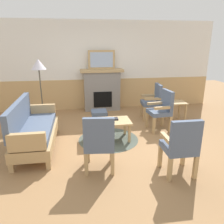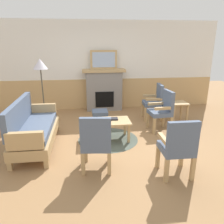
{
  "view_description": "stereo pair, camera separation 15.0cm",
  "coord_description": "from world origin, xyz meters",
  "px_view_note": "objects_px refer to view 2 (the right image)",
  "views": [
    {
      "loc": [
        -0.74,
        -4.29,
        2.06
      ],
      "look_at": [
        0.0,
        0.35,
        0.55
      ],
      "focal_mm": 34.93,
      "sensor_mm": 36.0,
      "label": 1
    },
    {
      "loc": [
        -0.59,
        -4.32,
        2.06
      ],
      "look_at": [
        0.0,
        0.35,
        0.55
      ],
      "focal_mm": 34.93,
      "sensor_mm": 36.0,
      "label": 2
    }
  ],
  "objects_px": {
    "couch": "(34,129)",
    "armchair_front_left": "(96,141)",
    "armchair_front_center": "(178,146)",
    "armchair_by_window_left": "(155,100)",
    "armchair_near_fireplace": "(163,109)",
    "framed_picture": "(104,60)",
    "book_on_table": "(114,119)",
    "footstool": "(100,113)",
    "floor_lamp_by_couch": "(40,68)",
    "side_table": "(178,107)",
    "fireplace": "(104,89)",
    "coffee_table": "(108,123)"
  },
  "relations": [
    {
      "from": "couch",
      "to": "armchair_front_center",
      "type": "distance_m",
      "value": 2.8
    },
    {
      "from": "fireplace",
      "to": "coffee_table",
      "type": "bearing_deg",
      "value": -93.07
    },
    {
      "from": "framed_picture",
      "to": "armchair_by_window_left",
      "type": "bearing_deg",
      "value": -39.03
    },
    {
      "from": "couch",
      "to": "side_table",
      "type": "relative_size",
      "value": 3.27
    },
    {
      "from": "footstool",
      "to": "fireplace",
      "type": "bearing_deg",
      "value": 79.77
    },
    {
      "from": "footstool",
      "to": "armchair_near_fireplace",
      "type": "xyz_separation_m",
      "value": [
        1.46,
        -0.63,
        0.25
      ]
    },
    {
      "from": "side_table",
      "to": "armchair_near_fireplace",
      "type": "bearing_deg",
      "value": -141.46
    },
    {
      "from": "footstool",
      "to": "armchair_by_window_left",
      "type": "bearing_deg",
      "value": 7.06
    },
    {
      "from": "footstool",
      "to": "floor_lamp_by_couch",
      "type": "xyz_separation_m",
      "value": [
        -1.43,
        0.18,
        1.17
      ]
    },
    {
      "from": "armchair_front_center",
      "to": "side_table",
      "type": "xyz_separation_m",
      "value": [
        1.04,
        2.38,
        -0.1
      ]
    },
    {
      "from": "fireplace",
      "to": "armchair_front_center",
      "type": "bearing_deg",
      "value": -77.94
    },
    {
      "from": "footstool",
      "to": "armchair_near_fireplace",
      "type": "distance_m",
      "value": 1.61
    },
    {
      "from": "armchair_by_window_left",
      "to": "side_table",
      "type": "relative_size",
      "value": 1.78
    },
    {
      "from": "framed_picture",
      "to": "armchair_by_window_left",
      "type": "height_order",
      "value": "framed_picture"
    },
    {
      "from": "armchair_near_fireplace",
      "to": "side_table",
      "type": "relative_size",
      "value": 1.78
    },
    {
      "from": "couch",
      "to": "armchair_front_left",
      "type": "relative_size",
      "value": 1.84
    },
    {
      "from": "floor_lamp_by_couch",
      "to": "footstool",
      "type": "bearing_deg",
      "value": -7.0
    },
    {
      "from": "fireplace",
      "to": "armchair_near_fireplace",
      "type": "relative_size",
      "value": 1.33
    },
    {
      "from": "couch",
      "to": "armchair_near_fireplace",
      "type": "bearing_deg",
      "value": 10.85
    },
    {
      "from": "couch",
      "to": "floor_lamp_by_couch",
      "type": "distance_m",
      "value": 1.72
    },
    {
      "from": "fireplace",
      "to": "couch",
      "type": "bearing_deg",
      "value": -124.06
    },
    {
      "from": "armchair_front_left",
      "to": "book_on_table",
      "type": "bearing_deg",
      "value": 70.31
    },
    {
      "from": "coffee_table",
      "to": "armchair_front_left",
      "type": "height_order",
      "value": "armchair_front_left"
    },
    {
      "from": "armchair_near_fireplace",
      "to": "armchair_front_left",
      "type": "relative_size",
      "value": 1.0
    },
    {
      "from": "fireplace",
      "to": "coffee_table",
      "type": "height_order",
      "value": "fireplace"
    },
    {
      "from": "armchair_front_left",
      "to": "armchair_front_center",
      "type": "height_order",
      "value": "same"
    },
    {
      "from": "fireplace",
      "to": "armchair_by_window_left",
      "type": "relative_size",
      "value": 1.33
    },
    {
      "from": "armchair_front_center",
      "to": "floor_lamp_by_couch",
      "type": "height_order",
      "value": "floor_lamp_by_couch"
    },
    {
      "from": "fireplace",
      "to": "armchair_front_left",
      "type": "distance_m",
      "value": 3.48
    },
    {
      "from": "fireplace",
      "to": "armchair_near_fireplace",
      "type": "distance_m",
      "value": 2.25
    },
    {
      "from": "armchair_front_left",
      "to": "side_table",
      "type": "relative_size",
      "value": 1.78
    },
    {
      "from": "framed_picture",
      "to": "footstool",
      "type": "xyz_separation_m",
      "value": [
        -0.23,
        -1.25,
        -1.28
      ]
    },
    {
      "from": "couch",
      "to": "side_table",
      "type": "xyz_separation_m",
      "value": [
        3.49,
        1.04,
        0.04
      ]
    },
    {
      "from": "book_on_table",
      "to": "footstool",
      "type": "relative_size",
      "value": 0.46
    },
    {
      "from": "couch",
      "to": "coffee_table",
      "type": "height_order",
      "value": "couch"
    },
    {
      "from": "armchair_near_fireplace",
      "to": "armchair_front_left",
      "type": "height_order",
      "value": "same"
    },
    {
      "from": "armchair_front_center",
      "to": "armchair_by_window_left",
      "type": "bearing_deg",
      "value": 79.6
    },
    {
      "from": "armchair_front_left",
      "to": "floor_lamp_by_couch",
      "type": "xyz_separation_m",
      "value": [
        -1.22,
        2.38,
        0.91
      ]
    },
    {
      "from": "armchair_front_center",
      "to": "side_table",
      "type": "distance_m",
      "value": 2.6
    },
    {
      "from": "fireplace",
      "to": "footstool",
      "type": "height_order",
      "value": "fireplace"
    },
    {
      "from": "coffee_table",
      "to": "side_table",
      "type": "bearing_deg",
      "value": 23.63
    },
    {
      "from": "book_on_table",
      "to": "armchair_front_left",
      "type": "bearing_deg",
      "value": -109.69
    },
    {
      "from": "footstool",
      "to": "armchair_front_left",
      "type": "height_order",
      "value": "armchair_front_left"
    },
    {
      "from": "armchair_by_window_left",
      "to": "armchair_front_left",
      "type": "distance_m",
      "value": 2.96
    },
    {
      "from": "coffee_table",
      "to": "armchair_front_center",
      "type": "xyz_separation_m",
      "value": [
        0.93,
        -1.52,
        0.15
      ]
    },
    {
      "from": "framed_picture",
      "to": "coffee_table",
      "type": "height_order",
      "value": "framed_picture"
    },
    {
      "from": "book_on_table",
      "to": "armchair_near_fireplace",
      "type": "height_order",
      "value": "armchair_near_fireplace"
    },
    {
      "from": "framed_picture",
      "to": "armchair_by_window_left",
      "type": "relative_size",
      "value": 0.82
    },
    {
      "from": "footstool",
      "to": "framed_picture",
      "type": "bearing_deg",
      "value": 79.78
    },
    {
      "from": "fireplace",
      "to": "footstool",
      "type": "distance_m",
      "value": 1.32
    }
  ]
}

